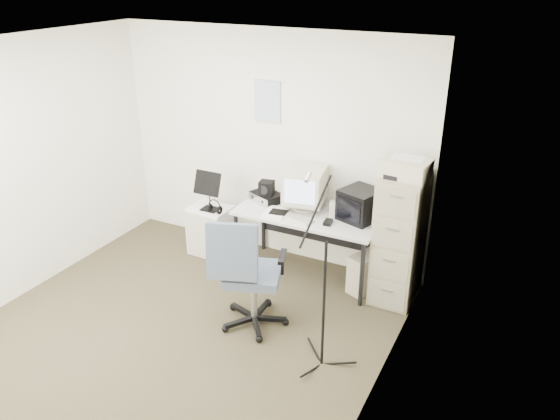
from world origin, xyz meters
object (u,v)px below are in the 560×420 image
at_px(office_chair, 253,272).
at_px(filing_cabinet, 400,238).
at_px(side_cart, 211,230).
at_px(desk, 308,244).

bearing_deg(office_chair, filing_cabinet, 26.04).
bearing_deg(side_cart, desk, 3.93).
height_order(filing_cabinet, side_cart, filing_cabinet).
xyz_separation_m(filing_cabinet, side_cart, (-2.14, -0.07, -0.37)).
relative_size(filing_cabinet, office_chair, 1.19).
distance_m(office_chair, side_cart, 1.51).
relative_size(filing_cabinet, desk, 0.87).
height_order(desk, office_chair, office_chair).
bearing_deg(side_cart, office_chair, -39.42).
bearing_deg(desk, office_chair, -94.79).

